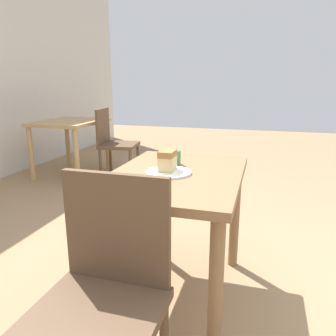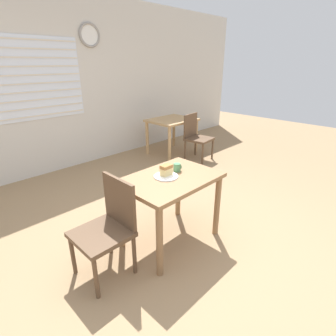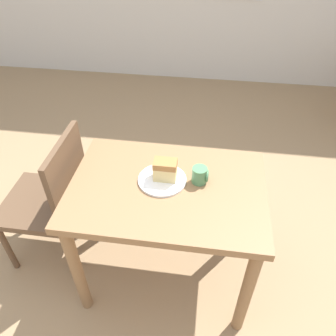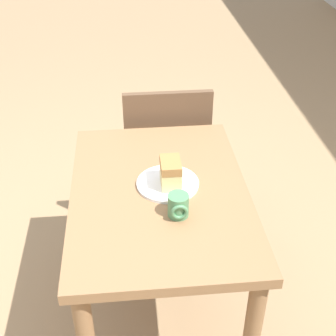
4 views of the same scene
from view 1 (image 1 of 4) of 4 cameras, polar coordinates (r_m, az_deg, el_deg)
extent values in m
plane|color=#997A56|center=(1.89, 9.43, -23.89)|extent=(14.00, 14.00, 0.00)
cube|color=olive|center=(1.69, 1.46, -1.43)|extent=(0.94, 0.66, 0.04)
cylinder|color=olive|center=(1.42, 8.32, -21.20)|extent=(0.06, 0.06, 0.68)
cylinder|color=olive|center=(2.16, 11.60, -8.25)|extent=(0.06, 0.06, 0.68)
cylinder|color=olive|center=(1.58, -13.20, -17.50)|extent=(0.06, 0.06, 0.68)
cylinder|color=olive|center=(2.26, -2.71, -6.84)|extent=(0.06, 0.06, 0.68)
cube|color=tan|center=(4.36, -16.76, 7.65)|extent=(0.88, 0.72, 0.04)
cylinder|color=tan|center=(3.93, -15.62, 1.81)|extent=(0.06, 0.06, 0.66)
cylinder|color=tan|center=(4.59, -10.52, 3.92)|extent=(0.06, 0.06, 0.66)
cylinder|color=tan|center=(4.29, -22.73, 2.25)|extent=(0.06, 0.06, 0.66)
cylinder|color=tan|center=(4.90, -17.07, 4.20)|extent=(0.06, 0.06, 0.66)
cube|color=brown|center=(1.22, -12.91, -24.26)|extent=(0.44, 0.44, 0.04)
cylinder|color=brown|center=(1.56, -15.40, -24.62)|extent=(0.04, 0.04, 0.39)
cube|color=brown|center=(1.25, -8.96, -10.40)|extent=(0.03, 0.42, 0.43)
cube|color=brown|center=(4.15, -8.48, 3.97)|extent=(0.49, 0.49, 0.04)
cylinder|color=brown|center=(3.97, -6.57, 0.37)|extent=(0.04, 0.04, 0.39)
cylinder|color=brown|center=(4.32, -5.25, 1.60)|extent=(0.04, 0.04, 0.39)
cylinder|color=brown|center=(4.08, -11.68, 0.57)|extent=(0.04, 0.04, 0.39)
cylinder|color=brown|center=(4.43, -9.99, 1.75)|extent=(0.04, 0.04, 0.39)
cube|color=brown|center=(4.18, -11.29, 7.19)|extent=(0.42, 0.08, 0.43)
cylinder|color=white|center=(1.66, 0.08, -0.75)|extent=(0.23, 0.23, 0.01)
cube|color=#E0C67F|center=(1.66, -0.10, 0.78)|extent=(0.11, 0.07, 0.07)
cube|color=#A3703D|center=(1.65, -0.10, 2.52)|extent=(0.11, 0.07, 0.03)
cylinder|color=#4C8456|center=(1.82, 1.07, 1.81)|extent=(0.07, 0.07, 0.08)
torus|color=#4C8456|center=(1.86, 1.37, 2.05)|extent=(0.01, 0.06, 0.06)
camera|label=2|loc=(1.31, 116.54, 20.16)|focal=28.00mm
camera|label=3|loc=(1.97, 42.83, 29.90)|focal=35.00mm
camera|label=4|loc=(3.02, 11.26, 25.94)|focal=50.00mm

